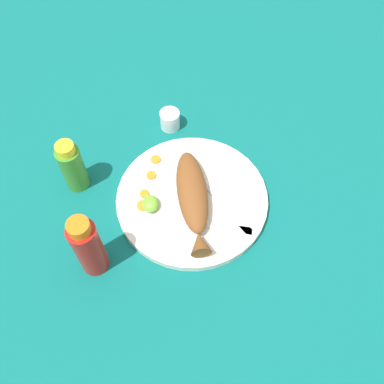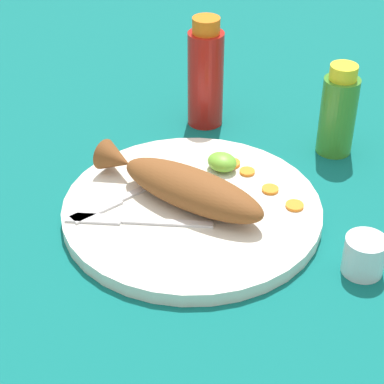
% 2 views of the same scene
% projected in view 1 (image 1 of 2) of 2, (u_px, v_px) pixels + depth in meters
% --- Properties ---
extents(ground_plane, '(4.00, 4.00, 0.00)m').
position_uv_depth(ground_plane, '(192.00, 201.00, 0.96)').
color(ground_plane, '#0C605B').
extents(main_plate, '(0.34, 0.34, 0.02)m').
position_uv_depth(main_plate, '(192.00, 199.00, 0.95)').
color(main_plate, silver).
rests_on(main_plate, ground_plane).
extents(fried_fish, '(0.25, 0.08, 0.05)m').
position_uv_depth(fried_fish, '(193.00, 197.00, 0.91)').
color(fried_fish, brown).
rests_on(fried_fish, main_plate).
extents(fork_near, '(0.16, 0.11, 0.00)m').
position_uv_depth(fork_near, '(229.00, 210.00, 0.92)').
color(fork_near, silver).
rests_on(fork_near, main_plate).
extents(fork_far, '(0.05, 0.18, 0.00)m').
position_uv_depth(fork_far, '(215.00, 227.00, 0.90)').
color(fork_far, silver).
rests_on(fork_far, main_plate).
extents(carrot_slice_near, '(0.02, 0.02, 0.00)m').
position_uv_depth(carrot_slice_near, '(156.00, 159.00, 0.99)').
color(carrot_slice_near, orange).
rests_on(carrot_slice_near, main_plate).
extents(carrot_slice_mid, '(0.02, 0.02, 0.00)m').
position_uv_depth(carrot_slice_mid, '(151.00, 175.00, 0.97)').
color(carrot_slice_mid, orange).
rests_on(carrot_slice_mid, main_plate).
extents(carrot_slice_far, '(0.02, 0.02, 0.00)m').
position_uv_depth(carrot_slice_far, '(144.00, 194.00, 0.94)').
color(carrot_slice_far, orange).
rests_on(carrot_slice_far, main_plate).
extents(carrot_slice_extra, '(0.03, 0.03, 0.00)m').
position_uv_depth(carrot_slice_extra, '(143.00, 205.00, 0.93)').
color(carrot_slice_extra, orange).
rests_on(carrot_slice_extra, main_plate).
extents(lime_wedge_main, '(0.04, 0.04, 0.02)m').
position_uv_depth(lime_wedge_main, '(150.00, 204.00, 0.92)').
color(lime_wedge_main, '#6BB233').
rests_on(lime_wedge_main, main_plate).
extents(hot_sauce_bottle_red, '(0.06, 0.06, 0.17)m').
position_uv_depth(hot_sauce_bottle_red, '(88.00, 247.00, 0.81)').
color(hot_sauce_bottle_red, '#B21914').
rests_on(hot_sauce_bottle_red, ground_plane).
extents(hot_sauce_bottle_green, '(0.05, 0.05, 0.14)m').
position_uv_depth(hot_sauce_bottle_green, '(72.00, 167.00, 0.93)').
color(hot_sauce_bottle_green, '#3D8428').
rests_on(hot_sauce_bottle_green, ground_plane).
extents(salt_cup, '(0.05, 0.05, 0.05)m').
position_uv_depth(salt_cup, '(170.00, 121.00, 1.06)').
color(salt_cup, silver).
rests_on(salt_cup, ground_plane).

